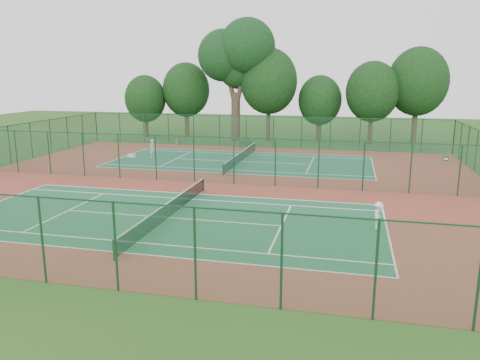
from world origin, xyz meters
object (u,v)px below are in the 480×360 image
trash_bin (177,142)px  bench (245,144)px  player_near (378,215)px  kit_bag (131,156)px  big_tree (237,55)px  player_far (152,148)px

trash_bin → bench: size_ratio=0.51×
player_near → kit_bag: 28.08m
kit_bag → big_tree: (7.18, 14.21, 10.04)m
player_far → big_tree: 17.45m
player_far → trash_bin: size_ratio=2.31×
kit_bag → big_tree: big_tree is taller
big_tree → kit_bag: bearing=-116.8°
big_tree → trash_bin: bearing=-136.3°
player_near → bench: player_near is taller
trash_bin → kit_bag: trash_bin is taller
player_far → kit_bag: size_ratio=2.12×
player_far → big_tree: size_ratio=0.12×
bench → big_tree: bearing=100.6°
player_far → trash_bin: (-0.55, 8.38, -0.51)m
kit_bag → player_near: bearing=-16.5°
player_near → kit_bag: player_near is taller
bench → player_near: bearing=-74.6°
big_tree → player_far: bearing=-110.4°
player_near → player_far: 26.74m
player_far → trash_bin: 8.41m
player_near → trash_bin: size_ratio=1.89×
trash_bin → player_far: bearing=-86.2°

